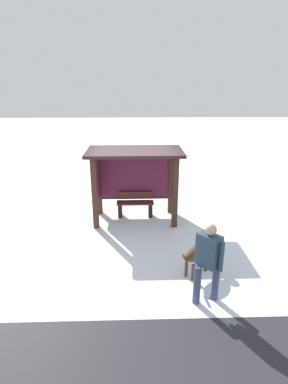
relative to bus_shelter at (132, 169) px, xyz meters
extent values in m
plane|color=white|center=(0.08, -0.16, -1.60)|extent=(60.00, 60.00, 0.00)
cube|color=#402519|center=(-1.06, -0.69, -0.54)|extent=(0.15, 0.15, 2.11)
cube|color=#402519|center=(1.23, -0.69, -0.54)|extent=(0.15, 0.15, 2.11)
cube|color=#402519|center=(-1.06, 0.37, -0.54)|extent=(0.15, 0.15, 2.11)
cube|color=#402519|center=(1.23, 0.37, -0.54)|extent=(0.15, 0.15, 2.11)
cube|color=#2C1C20|center=(0.08, -0.16, 0.56)|extent=(2.77, 1.54, 0.09)
cube|color=maroon|center=(0.08, 0.37, -0.31)|extent=(2.14, 0.08, 1.38)
cube|color=#402519|center=(0.08, 0.35, -1.06)|extent=(2.14, 0.06, 0.08)
cube|color=maroon|center=(-1.06, 0.03, -0.31)|extent=(0.08, 0.58, 1.38)
cube|color=#572925|center=(0.08, 0.07, -1.13)|extent=(1.16, 0.35, 0.05)
cube|color=#572925|center=(0.08, 0.23, -0.92)|extent=(1.10, 0.04, 0.20)
cube|color=black|center=(0.56, 0.07, -1.37)|extent=(0.12, 0.30, 0.45)
cube|color=black|center=(-0.40, 0.07, -1.37)|extent=(0.12, 0.30, 0.45)
cube|color=#2E4457|center=(1.43, -3.96, -0.47)|extent=(0.48, 0.48, 0.64)
sphere|color=tan|center=(1.43, -3.96, -0.05)|extent=(0.22, 0.22, 0.22)
cylinder|color=#394269|center=(1.62, -3.91, -1.19)|extent=(0.20, 0.20, 0.80)
cylinder|color=#394269|center=(1.24, -4.01, -1.19)|extent=(0.20, 0.20, 0.80)
cylinder|color=#2E4457|center=(1.61, -4.15, -0.51)|extent=(0.13, 0.13, 0.57)
cylinder|color=#2E4457|center=(1.25, -3.77, -0.51)|extent=(0.13, 0.13, 0.57)
ellipsoid|color=#47341F|center=(1.42, -3.06, -1.05)|extent=(0.76, 0.74, 0.33)
sphere|color=#47341F|center=(1.76, -2.74, -0.99)|extent=(0.25, 0.25, 0.25)
cylinder|color=#47341F|center=(1.10, -3.37, -1.01)|extent=(0.16, 0.16, 0.24)
cylinder|color=#47341F|center=(1.66, -2.96, -1.41)|extent=(0.07, 0.07, 0.38)
cylinder|color=#47341F|center=(1.54, -2.83, -1.41)|extent=(0.07, 0.07, 0.38)
cylinder|color=#47341F|center=(1.31, -3.30, -1.41)|extent=(0.07, 0.07, 0.38)
cylinder|color=#47341F|center=(1.18, -3.17, -1.41)|extent=(0.07, 0.07, 0.38)
camera|label=1|loc=(0.08, -8.78, 2.41)|focal=28.29mm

